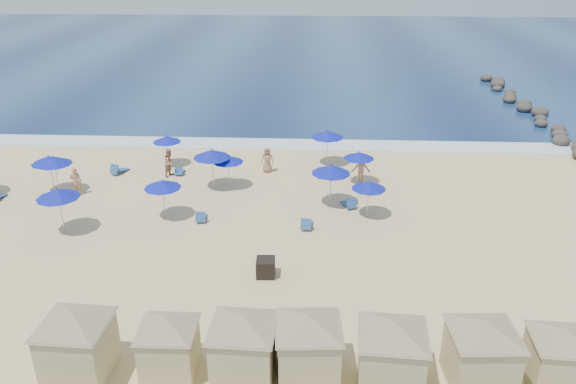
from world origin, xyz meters
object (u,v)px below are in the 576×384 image
at_px(cabana_0, 76,335).
at_px(cabana_5, 483,344).
at_px(cabana_3, 309,338).
at_px(beachgoer_2, 361,168).
at_px(rock_jetty, 529,110).
at_px(umbrella_7, 212,154).
at_px(cabana_1, 168,338).
at_px(umbrella_9, 328,134).
at_px(beachgoer_0, 76,181).
at_px(cabana_2, 243,338).
at_px(umbrella_1, 54,161).
at_px(cabana_6, 561,350).
at_px(umbrella_10, 359,155).
at_px(umbrella_2, 49,160).
at_px(umbrella_11, 369,185).
at_px(cabana_4, 392,345).
at_px(umbrella_8, 331,169).
at_px(beachgoer_1, 170,162).
at_px(umbrella_4, 167,139).
at_px(beachgoer_3, 267,160).
at_px(trash_bin, 266,267).
at_px(umbrella_5, 228,159).
at_px(umbrella_6, 162,184).
at_px(umbrella_3, 58,193).

bearing_deg(cabana_0, cabana_5, 0.90).
distance_m(cabana_3, beachgoer_2, 17.93).
distance_m(rock_jetty, cabana_3, 38.97).
bearing_deg(umbrella_7, cabana_1, -85.62).
xyz_separation_m(umbrella_9, beachgoer_0, (-15.18, -5.83, -1.30)).
xyz_separation_m(cabana_2, umbrella_1, (-13.22, 15.19, 0.46)).
height_order(cabana_6, umbrella_10, cabana_6).
relative_size(umbrella_2, umbrella_9, 0.97).
height_order(umbrella_11, beachgoer_2, umbrella_11).
xyz_separation_m(umbrella_2, beachgoer_2, (18.87, 2.47, -1.18)).
relative_size(cabana_5, cabana_6, 1.11).
relative_size(cabana_2, cabana_4, 0.98).
xyz_separation_m(umbrella_8, umbrella_10, (1.81, 3.27, -0.33)).
height_order(cabana_6, umbrella_1, cabana_6).
distance_m(cabana_2, cabana_4, 5.07).
distance_m(cabana_4, umbrella_7, 18.81).
bearing_deg(umbrella_10, rock_jetty, 45.37).
xyz_separation_m(cabana_4, beachgoer_1, (-12.10, 18.39, -0.75)).
height_order(umbrella_2, umbrella_10, umbrella_2).
relative_size(umbrella_7, umbrella_11, 1.20).
distance_m(umbrella_4, beachgoer_0, 6.79).
distance_m(cabana_1, umbrella_8, 15.37).
distance_m(cabana_0, umbrella_4, 20.32).
xyz_separation_m(cabana_4, umbrella_2, (-18.63, 15.47, 0.44)).
bearing_deg(cabana_0, beachgoer_3, 75.41).
height_order(cabana_3, umbrella_11, cabana_3).
height_order(trash_bin, umbrella_10, umbrella_10).
distance_m(trash_bin, cabana_1, 7.10).
bearing_deg(cabana_2, cabana_6, 0.58).
relative_size(umbrella_1, umbrella_9, 0.97).
relative_size(cabana_3, cabana_6, 1.11).
bearing_deg(cabana_1, cabana_4, -2.00).
height_order(umbrella_2, beachgoer_0, umbrella_2).
distance_m(umbrella_1, umbrella_8, 16.56).
height_order(cabana_1, cabana_5, cabana_5).
bearing_deg(umbrella_11, cabana_6, -66.93).
relative_size(cabana_6, umbrella_8, 1.60).
distance_m(umbrella_2, umbrella_5, 10.69).
bearing_deg(rock_jetty, umbrella_10, -134.63).
bearing_deg(umbrella_6, cabana_3, -56.02).
bearing_deg(umbrella_11, umbrella_2, 172.69).
height_order(umbrella_3, beachgoer_1, umbrella_3).
bearing_deg(umbrella_11, umbrella_10, 92.83).
bearing_deg(cabana_5, cabana_1, 179.80).
bearing_deg(umbrella_9, umbrella_10, -59.75).
bearing_deg(beachgoer_0, cabana_2, 107.69).
relative_size(cabana_6, umbrella_4, 1.89).
height_order(umbrella_4, umbrella_11, umbrella_11).
distance_m(cabana_1, beachgoer_2, 19.38).
bearing_deg(umbrella_3, cabana_0, -64.21).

